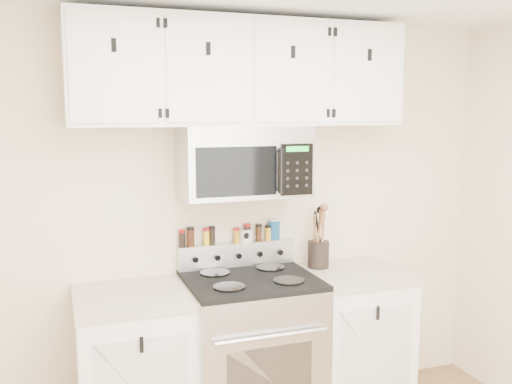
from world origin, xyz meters
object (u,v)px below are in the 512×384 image
microwave (244,161)px  range (251,352)px  utensil_crock (318,252)px  salt_canister (274,229)px

microwave → range: bearing=-90.2°
microwave → utensil_crock: 0.80m
salt_canister → microwave: bearing=-148.9°
salt_canister → utensil_crock: bearing=-24.3°
range → salt_canister: bearing=47.6°
utensil_crock → salt_canister: bearing=155.7°
range → microwave: size_ratio=1.45×
range → salt_canister: (0.26, 0.28, 0.68)m
utensil_crock → salt_canister: utensil_crock is taller
microwave → salt_canister: size_ratio=5.65×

